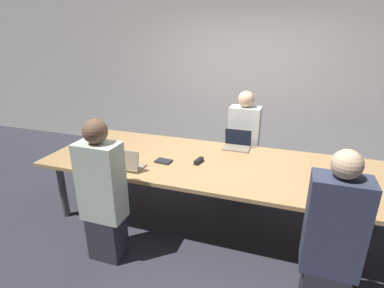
# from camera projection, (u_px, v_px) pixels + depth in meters

# --- Properties ---
(ground_plane) EXTENTS (24.00, 24.00, 0.00)m
(ground_plane) POSITION_uv_depth(u_px,v_px,m) (215.00, 220.00, 3.59)
(ground_plane) COLOR #2D2D38
(curtain_wall) EXTENTS (12.00, 0.06, 2.80)m
(curtain_wall) POSITION_uv_depth(u_px,v_px,m) (249.00, 78.00, 4.98)
(curtain_wall) COLOR beige
(curtain_wall) RESTS_ON ground_plane
(conference_table) EXTENTS (3.87, 1.31, 0.76)m
(conference_table) POSITION_uv_depth(u_px,v_px,m) (216.00, 167.00, 3.34)
(conference_table) COLOR tan
(conference_table) RESTS_ON ground_plane
(laptop_far_center) EXTENTS (0.33, 0.23, 0.24)m
(laptop_far_center) POSITION_uv_depth(u_px,v_px,m) (237.00, 143.00, 3.73)
(laptop_far_center) COLOR gray
(laptop_far_center) RESTS_ON conference_table
(person_far_center) EXTENTS (0.40, 0.24, 1.42)m
(person_far_center) POSITION_uv_depth(u_px,v_px,m) (243.00, 144.00, 4.06)
(person_far_center) COLOR #2D2D38
(person_far_center) RESTS_ON ground_plane
(laptop_near_left) EXTENTS (0.33, 0.22, 0.22)m
(laptop_near_left) POSITION_uv_depth(u_px,v_px,m) (126.00, 163.00, 3.15)
(laptop_near_left) COLOR gray
(laptop_near_left) RESTS_ON conference_table
(person_near_left) EXTENTS (0.40, 0.24, 1.43)m
(person_near_left) POSITION_uv_depth(u_px,v_px,m) (103.00, 195.00, 2.80)
(person_near_left) COLOR #2D2D38
(person_near_left) RESTS_ON ground_plane
(laptop_near_right) EXTENTS (0.33, 0.23, 0.23)m
(laptop_near_right) POSITION_uv_depth(u_px,v_px,m) (331.00, 198.00, 2.49)
(laptop_near_right) COLOR gray
(laptop_near_right) RESTS_ON conference_table
(person_near_right) EXTENTS (0.40, 0.24, 1.41)m
(person_near_right) POSITION_uv_depth(u_px,v_px,m) (331.00, 242.00, 2.18)
(person_near_right) COLOR #2D2D38
(person_near_right) RESTS_ON ground_plane
(cup_near_right) EXTENTS (0.08, 0.08, 0.09)m
(cup_near_right) POSITION_uv_depth(u_px,v_px,m) (362.00, 204.00, 2.45)
(cup_near_right) COLOR red
(cup_near_right) RESTS_ON conference_table
(bottle_near_right) EXTENTS (0.07, 0.07, 0.24)m
(bottle_near_right) POSITION_uv_depth(u_px,v_px,m) (361.00, 189.00, 2.57)
(bottle_near_right) COLOR black
(bottle_near_right) RESTS_ON conference_table
(stapler) EXTENTS (0.08, 0.16, 0.05)m
(stapler) POSITION_uv_depth(u_px,v_px,m) (199.00, 161.00, 3.31)
(stapler) COLOR black
(stapler) RESTS_ON conference_table
(notebook) EXTENTS (0.19, 0.14, 0.02)m
(notebook) POSITION_uv_depth(u_px,v_px,m) (164.00, 161.00, 3.34)
(notebook) COLOR #232328
(notebook) RESTS_ON conference_table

